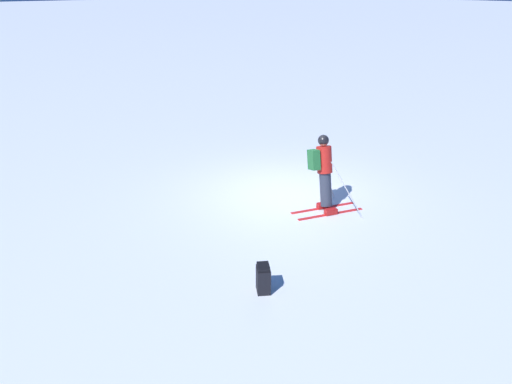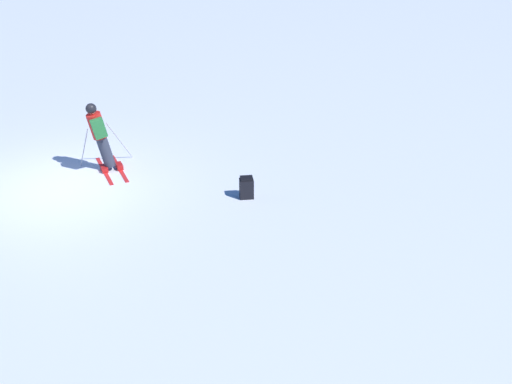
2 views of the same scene
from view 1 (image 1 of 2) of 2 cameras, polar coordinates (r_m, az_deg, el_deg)
name	(u,v)px [view 1 (image 1 of 2)]	position (r m, az deg, el deg)	size (l,w,h in m)	color
ground_plane	(284,194)	(12.30, 3.18, -0.20)	(300.00, 300.00, 0.00)	white
skier	(324,169)	(11.24, 7.73, 2.58)	(1.32, 1.67, 1.74)	red
spare_backpack	(263,278)	(8.43, 0.84, -9.85)	(0.37, 0.35, 0.50)	black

